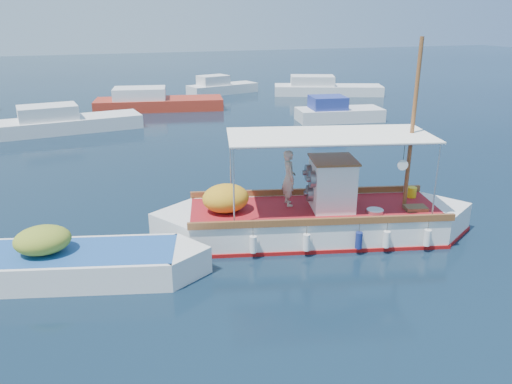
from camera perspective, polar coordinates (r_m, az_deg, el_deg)
name	(u,v)px	position (r m, az deg, el deg)	size (l,w,h in m)	color
ground	(295,235)	(15.77, 4.48, -4.94)	(160.00, 160.00, 0.00)	black
fishing_caique	(312,219)	(15.58, 6.46, -3.14)	(9.82, 4.46, 6.17)	white
dinghy	(78,265)	(13.99, -19.71, -7.89)	(6.65, 3.14, 1.68)	white
bg_boat_nw	(67,123)	(31.67, -20.84, 7.38)	(8.23, 3.44, 1.80)	silver
bg_boat_n	(155,103)	(37.32, -11.42, 9.96)	(9.39, 4.38, 1.80)	#A82C1C
bg_boat_ne	(337,113)	(33.08, 9.23, 8.88)	(5.75, 3.01, 1.80)	silver
bg_boat_e	(325,89)	(44.01, 7.84, 11.60)	(9.42, 5.69, 1.80)	silver
bg_boat_far_n	(221,88)	(44.31, -4.05, 11.78)	(6.42, 3.51, 1.80)	silver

